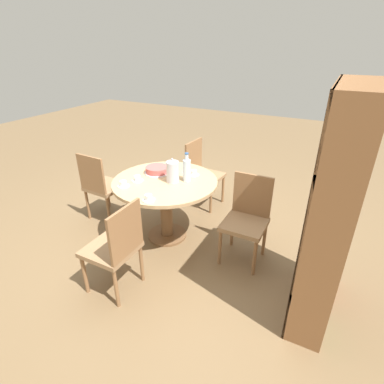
% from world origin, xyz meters
% --- Properties ---
extents(ground_plane, '(14.00, 14.00, 0.00)m').
position_xyz_m(ground_plane, '(0.00, 0.00, 0.00)').
color(ground_plane, brown).
extents(dining_table, '(1.14, 1.14, 0.72)m').
position_xyz_m(dining_table, '(0.00, 0.00, 0.57)').
color(dining_table, brown).
rests_on(dining_table, ground_plane).
extents(chair_a, '(0.42, 0.42, 0.89)m').
position_xyz_m(chair_a, '(0.92, 0.06, 0.48)').
color(chair_a, olive).
rests_on(chair_a, ground_plane).
extents(chair_b, '(0.42, 0.42, 0.89)m').
position_xyz_m(chair_b, '(-0.06, 0.92, 0.48)').
color(chair_b, olive).
rests_on(chair_b, ground_plane).
extents(chair_c, '(0.45, 0.45, 0.89)m').
position_xyz_m(chair_c, '(-0.92, 0.01, 0.48)').
color(chair_c, olive).
rests_on(chair_c, ground_plane).
extents(chair_d, '(0.44, 0.44, 0.89)m').
position_xyz_m(chair_d, '(0.02, -0.92, 0.48)').
color(chair_d, olive).
rests_on(chair_d, ground_plane).
extents(bookshelf, '(0.89, 0.28, 1.85)m').
position_xyz_m(bookshelf, '(0.33, 1.62, 0.92)').
color(bookshelf, brown).
rests_on(bookshelf, ground_plane).
extents(coffee_pot, '(0.14, 0.14, 0.27)m').
position_xyz_m(coffee_pot, '(-0.01, 0.09, 0.85)').
color(coffee_pot, silver).
rests_on(coffee_pot, dining_table).
extents(water_bottle, '(0.08, 0.08, 0.31)m').
position_xyz_m(water_bottle, '(-0.10, 0.22, 0.85)').
color(water_bottle, silver).
rests_on(water_bottle, dining_table).
extents(cake_main, '(0.29, 0.29, 0.08)m').
position_xyz_m(cake_main, '(-0.13, -0.19, 0.76)').
color(cake_main, silver).
rests_on(cake_main, dining_table).
extents(cup_a, '(0.12, 0.12, 0.06)m').
position_xyz_m(cup_a, '(-0.27, 0.21, 0.75)').
color(cup_a, silver).
rests_on(cup_a, dining_table).
extents(cup_b, '(0.12, 0.12, 0.06)m').
position_xyz_m(cup_b, '(0.15, -0.25, 0.75)').
color(cup_b, silver).
rests_on(cup_b, dining_table).
extents(cup_c, '(0.12, 0.12, 0.06)m').
position_xyz_m(cup_c, '(0.33, -0.30, 0.75)').
color(cup_c, silver).
rests_on(cup_c, dining_table).
extents(cup_d, '(0.12, 0.12, 0.06)m').
position_xyz_m(cup_d, '(0.46, 0.11, 0.75)').
color(cup_d, silver).
rests_on(cup_d, dining_table).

